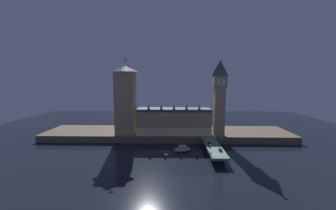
{
  "coord_description": "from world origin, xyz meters",
  "views": [
    {
      "loc": [
        5.35,
        -146.45,
        51.97
      ],
      "look_at": [
        1.14,
        20.0,
        31.97
      ],
      "focal_mm": 22.0,
      "sensor_mm": 36.0,
      "label": 1
    }
  ],
  "objects_px": {
    "pedestrian_far_rail": "(205,141)",
    "street_lamp_mid": "(221,141)",
    "car_northbound_lead": "(209,143)",
    "pedestrian_near_rail": "(211,153)",
    "victoria_tower": "(126,100)",
    "boat_upstream": "(182,149)",
    "clock_tower": "(219,95)",
    "car_southbound_lead": "(220,150)",
    "street_lamp_near": "(210,148)"
  },
  "relations": [
    {
      "from": "car_southbound_lead",
      "to": "pedestrian_far_rail",
      "type": "xyz_separation_m",
      "value": [
        -7.05,
        19.82,
        0.25
      ]
    },
    {
      "from": "car_southbound_lead",
      "to": "street_lamp_near",
      "type": "height_order",
      "value": "street_lamp_near"
    },
    {
      "from": "pedestrian_far_rail",
      "to": "street_lamp_near",
      "type": "relative_size",
      "value": 0.28
    },
    {
      "from": "victoria_tower",
      "to": "car_northbound_lead",
      "type": "xyz_separation_m",
      "value": [
        67.69,
        -30.12,
        -28.84
      ]
    },
    {
      "from": "victoria_tower",
      "to": "car_northbound_lead",
      "type": "relative_size",
      "value": 16.32
    },
    {
      "from": "car_northbound_lead",
      "to": "street_lamp_near",
      "type": "height_order",
      "value": "street_lamp_near"
    },
    {
      "from": "clock_tower",
      "to": "victoria_tower",
      "type": "xyz_separation_m",
      "value": [
        -79.86,
        3.87,
        -4.62
      ]
    },
    {
      "from": "clock_tower",
      "to": "street_lamp_mid",
      "type": "relative_size",
      "value": 10.1
    },
    {
      "from": "clock_tower",
      "to": "car_southbound_lead",
      "type": "bearing_deg",
      "value": -100.49
    },
    {
      "from": "car_southbound_lead",
      "to": "street_lamp_near",
      "type": "bearing_deg",
      "value": -145.75
    },
    {
      "from": "pedestrian_near_rail",
      "to": "pedestrian_far_rail",
      "type": "xyz_separation_m",
      "value": [
        -0.0,
        26.05,
        0.01
      ]
    },
    {
      "from": "pedestrian_near_rail",
      "to": "clock_tower",
      "type": "bearing_deg",
      "value": 72.68
    },
    {
      "from": "clock_tower",
      "to": "street_lamp_near",
      "type": "height_order",
      "value": "clock_tower"
    },
    {
      "from": "victoria_tower",
      "to": "car_southbound_lead",
      "type": "height_order",
      "value": "victoria_tower"
    },
    {
      "from": "victoria_tower",
      "to": "pedestrian_near_rail",
      "type": "height_order",
      "value": "victoria_tower"
    },
    {
      "from": "pedestrian_near_rail",
      "to": "boat_upstream",
      "type": "distance_m",
      "value": 27.12
    },
    {
      "from": "victoria_tower",
      "to": "car_southbound_lead",
      "type": "xyz_separation_m",
      "value": [
        72.39,
        -44.23,
        -28.8
      ]
    },
    {
      "from": "boat_upstream",
      "to": "street_lamp_mid",
      "type": "bearing_deg",
      "value": -9.57
    },
    {
      "from": "clock_tower",
      "to": "car_southbound_lead",
      "type": "relative_size",
      "value": 15.53
    },
    {
      "from": "clock_tower",
      "to": "car_southbound_lead",
      "type": "height_order",
      "value": "clock_tower"
    },
    {
      "from": "clock_tower",
      "to": "pedestrian_far_rail",
      "type": "relative_size",
      "value": 36.0
    },
    {
      "from": "car_southbound_lead",
      "to": "boat_upstream",
      "type": "relative_size",
      "value": 0.3
    },
    {
      "from": "pedestrian_far_rail",
      "to": "boat_upstream",
      "type": "height_order",
      "value": "pedestrian_far_rail"
    },
    {
      "from": "victoria_tower",
      "to": "street_lamp_near",
      "type": "bearing_deg",
      "value": -37.21
    },
    {
      "from": "victoria_tower",
      "to": "pedestrian_near_rail",
      "type": "distance_m",
      "value": 87.35
    },
    {
      "from": "clock_tower",
      "to": "street_lamp_near",
      "type": "xyz_separation_m",
      "value": [
        -14.93,
        -45.44,
        -30.15
      ]
    },
    {
      "from": "pedestrian_far_rail",
      "to": "street_lamp_mid",
      "type": "bearing_deg",
      "value": -46.06
    },
    {
      "from": "car_northbound_lead",
      "to": "street_lamp_near",
      "type": "relative_size",
      "value": 0.62
    },
    {
      "from": "clock_tower",
      "to": "car_northbound_lead",
      "type": "height_order",
      "value": "clock_tower"
    },
    {
      "from": "clock_tower",
      "to": "car_northbound_lead",
      "type": "relative_size",
      "value": 16.28
    },
    {
      "from": "pedestrian_far_rail",
      "to": "boat_upstream",
      "type": "bearing_deg",
      "value": -161.82
    },
    {
      "from": "car_southbound_lead",
      "to": "street_lamp_mid",
      "type": "distance_m",
      "value": 10.56
    },
    {
      "from": "car_northbound_lead",
      "to": "pedestrian_far_rail",
      "type": "relative_size",
      "value": 2.21
    },
    {
      "from": "clock_tower",
      "to": "pedestrian_near_rail",
      "type": "distance_m",
      "value": 59.01
    },
    {
      "from": "car_southbound_lead",
      "to": "pedestrian_near_rail",
      "type": "bearing_deg",
      "value": -138.55
    },
    {
      "from": "victoria_tower",
      "to": "pedestrian_far_rail",
      "type": "distance_m",
      "value": 75.36
    },
    {
      "from": "victoria_tower",
      "to": "boat_upstream",
      "type": "distance_m",
      "value": 65.94
    },
    {
      "from": "pedestrian_far_rail",
      "to": "street_lamp_mid",
      "type": "height_order",
      "value": "street_lamp_mid"
    },
    {
      "from": "clock_tower",
      "to": "street_lamp_mid",
      "type": "bearing_deg",
      "value": -98.74
    },
    {
      "from": "pedestrian_near_rail",
      "to": "street_lamp_mid",
      "type": "xyz_separation_m",
      "value": [
        9.81,
        15.87,
        3.05
      ]
    },
    {
      "from": "victoria_tower",
      "to": "street_lamp_mid",
      "type": "height_order",
      "value": "victoria_tower"
    },
    {
      "from": "car_northbound_lead",
      "to": "pedestrian_near_rail",
      "type": "relative_size",
      "value": 2.24
    },
    {
      "from": "car_southbound_lead",
      "to": "boat_upstream",
      "type": "bearing_deg",
      "value": 149.62
    },
    {
      "from": "pedestrian_near_rail",
      "to": "pedestrian_far_rail",
      "type": "relative_size",
      "value": 0.99
    },
    {
      "from": "victoria_tower",
      "to": "boat_upstream",
      "type": "xyz_separation_m",
      "value": [
        48.19,
        -30.04,
        -33.53
      ]
    },
    {
      "from": "victoria_tower",
      "to": "boat_upstream",
      "type": "relative_size",
      "value": 4.7
    },
    {
      "from": "clock_tower",
      "to": "pedestrian_far_rail",
      "type": "distance_m",
      "value": 41.63
    },
    {
      "from": "car_northbound_lead",
      "to": "boat_upstream",
      "type": "bearing_deg",
      "value": 179.78
    },
    {
      "from": "car_northbound_lead",
      "to": "boat_upstream",
      "type": "xyz_separation_m",
      "value": [
        -19.5,
        0.07,
        -4.69
      ]
    },
    {
      "from": "clock_tower",
      "to": "pedestrian_far_rail",
      "type": "xyz_separation_m",
      "value": [
        -14.53,
        -20.54,
        -33.16
      ]
    }
  ]
}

